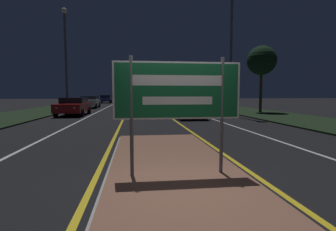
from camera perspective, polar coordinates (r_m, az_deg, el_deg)
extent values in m
plane|color=black|center=(4.81, 3.15, -15.65)|extent=(160.00, 160.00, 0.00)
cube|color=#999993|center=(5.31, 2.06, -13.34)|extent=(2.84, 9.79, 0.05)
cube|color=brown|center=(5.31, 2.06, -13.08)|extent=(2.72, 9.67, 0.10)
cube|color=black|center=(25.98, -26.65, 0.71)|extent=(5.00, 100.00, 0.08)
cube|color=black|center=(26.57, 15.73, 1.12)|extent=(5.00, 100.00, 0.08)
cube|color=gold|center=(29.49, -8.67, 1.53)|extent=(0.12, 70.00, 0.01)
cube|color=gold|center=(29.58, -2.41, 1.59)|extent=(0.12, 70.00, 0.01)
cube|color=silver|center=(29.67, -13.67, 1.47)|extent=(0.12, 70.00, 0.01)
cube|color=silver|center=(29.90, 2.54, 1.62)|extent=(0.12, 70.00, 0.01)
cube|color=silver|center=(30.16, -19.34, 1.38)|extent=(0.10, 70.00, 0.01)
cube|color=silver|center=(30.55, 8.10, 1.65)|extent=(0.10, 70.00, 0.01)
cylinder|color=#56565B|center=(5.00, -7.95, -0.25)|extent=(0.07, 0.07, 2.29)
cylinder|color=#56565B|center=(5.28, 11.62, -0.03)|extent=(0.07, 0.07, 2.29)
cube|color=#146033|center=(5.05, 2.12, 5.45)|extent=(2.46, 0.04, 1.10)
cube|color=white|center=(5.03, 2.16, 5.46)|extent=(2.46, 0.00, 1.10)
cube|color=#146033|center=(5.02, 2.16, 5.46)|extent=(2.38, 0.01, 1.03)
cube|color=white|center=(5.03, 2.18, 7.65)|extent=(1.72, 0.01, 0.20)
cube|color=white|center=(5.02, 2.16, 3.27)|extent=(1.35, 0.01, 0.15)
cylinder|color=#56565B|center=(23.06, -21.32, 10.41)|extent=(0.18, 0.18, 8.10)
sphere|color=#F9EAC6|center=(23.86, -21.65, 20.45)|extent=(0.44, 0.44, 0.44)
cylinder|color=#56565B|center=(20.32, 13.59, 15.38)|extent=(0.18, 0.18, 10.89)
cube|color=black|center=(18.17, 4.32, 1.62)|extent=(1.86, 4.28, 0.65)
cube|color=black|center=(17.89, 4.50, 3.38)|extent=(1.63, 2.23, 0.48)
sphere|color=red|center=(15.97, 3.81, 1.47)|extent=(0.14, 0.14, 0.14)
sphere|color=red|center=(16.23, 7.80, 1.49)|extent=(0.14, 0.14, 0.14)
cylinder|color=black|center=(19.34, 0.96, 0.86)|extent=(0.22, 0.68, 0.68)
cylinder|color=black|center=(19.67, 6.09, 0.90)|extent=(0.22, 0.68, 0.68)
cylinder|color=black|center=(16.73, 2.23, 0.24)|extent=(0.22, 0.68, 0.68)
cylinder|color=black|center=(17.10, 8.12, 0.29)|extent=(0.22, 0.68, 0.68)
cube|color=#B7B7BC|center=(28.85, 6.07, 2.73)|extent=(1.88, 4.48, 0.61)
cube|color=black|center=(28.57, 6.21, 3.86)|extent=(1.65, 2.33, 0.53)
sphere|color=red|center=(26.55, 5.94, 2.72)|extent=(0.14, 0.14, 0.14)
sphere|color=red|center=(26.84, 8.37, 2.72)|extent=(0.14, 0.14, 0.14)
cylinder|color=black|center=(30.03, 3.79, 2.25)|extent=(0.22, 0.65, 0.65)
cylinder|color=black|center=(30.42, 7.12, 2.26)|extent=(0.22, 0.65, 0.65)
cylinder|color=black|center=(27.31, 4.89, 1.98)|extent=(0.22, 0.65, 0.65)
cylinder|color=black|center=(27.74, 8.53, 1.99)|extent=(0.22, 0.65, 0.65)
cube|color=silver|center=(38.46, 3.20, 3.32)|extent=(1.78, 4.12, 0.63)
cube|color=black|center=(38.20, 3.27, 4.18)|extent=(1.57, 2.14, 0.53)
sphere|color=red|center=(36.35, 2.92, 3.36)|extent=(0.14, 0.14, 0.14)
sphere|color=red|center=(36.56, 4.62, 3.36)|extent=(0.14, 0.14, 0.14)
cylinder|color=black|center=(39.58, 1.65, 2.92)|extent=(0.22, 0.70, 0.70)
cylinder|color=black|center=(39.88, 4.07, 2.92)|extent=(0.22, 0.70, 0.70)
cylinder|color=black|center=(37.06, 2.25, 2.79)|extent=(0.22, 0.70, 0.70)
cylinder|color=black|center=(37.38, 4.83, 2.79)|extent=(0.22, 0.70, 0.70)
cube|color=maroon|center=(21.35, -19.89, 1.69)|extent=(1.89, 4.64, 0.63)
cube|color=black|center=(21.60, -19.77, 3.14)|extent=(1.66, 2.41, 0.43)
sphere|color=white|center=(19.26, -23.11, 1.52)|extent=(0.14, 0.14, 0.14)
sphere|color=white|center=(18.97, -19.70, 1.58)|extent=(0.14, 0.14, 0.14)
cylinder|color=black|center=(20.20, -23.27, 0.53)|extent=(0.22, 0.60, 0.60)
cylinder|color=black|center=(19.77, -18.22, 0.60)|extent=(0.22, 0.60, 0.60)
cylinder|color=black|center=(22.97, -21.29, 1.07)|extent=(0.22, 0.60, 0.60)
cylinder|color=black|center=(22.60, -16.83, 1.14)|extent=(0.22, 0.60, 0.60)
cube|color=silver|center=(31.55, -16.71, 2.75)|extent=(1.88, 4.43, 0.66)
cube|color=black|center=(31.80, -16.66, 3.73)|extent=(1.65, 2.30, 0.42)
sphere|color=white|center=(29.50, -18.54, 2.73)|extent=(0.14, 0.14, 0.14)
sphere|color=white|center=(29.29, -16.31, 2.77)|extent=(0.14, 0.14, 0.14)
cylinder|color=black|center=(30.38, -18.80, 2.00)|extent=(0.22, 0.62, 0.62)
cylinder|color=black|center=(30.07, -15.45, 2.05)|extent=(0.22, 0.62, 0.62)
cylinder|color=black|center=(33.07, -17.84, 2.23)|extent=(0.22, 0.62, 0.62)
cylinder|color=black|center=(32.79, -14.75, 2.29)|extent=(0.22, 0.62, 0.62)
cube|color=navy|center=(47.12, -13.42, 3.40)|extent=(1.85, 4.38, 0.56)
cube|color=black|center=(47.37, -13.40, 4.05)|extent=(1.63, 2.28, 0.51)
sphere|color=white|center=(45.03, -14.45, 3.40)|extent=(0.14, 0.14, 0.14)
sphere|color=white|center=(44.90, -13.00, 3.43)|extent=(0.14, 0.14, 0.14)
cylinder|color=black|center=(45.89, -14.70, 2.98)|extent=(0.22, 0.63, 0.63)
cylinder|color=black|center=(45.69, -12.50, 3.02)|extent=(0.22, 0.63, 0.63)
cylinder|color=black|center=(48.58, -14.28, 3.09)|extent=(0.22, 0.63, 0.63)
cylinder|color=black|center=(48.39, -12.20, 3.12)|extent=(0.22, 0.63, 0.63)
cylinder|color=#4C3823|center=(23.75, 19.55, 5.31)|extent=(0.24, 0.24, 3.82)
sphere|color=black|center=(23.91, 19.72, 11.22)|extent=(2.45, 2.45, 2.45)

